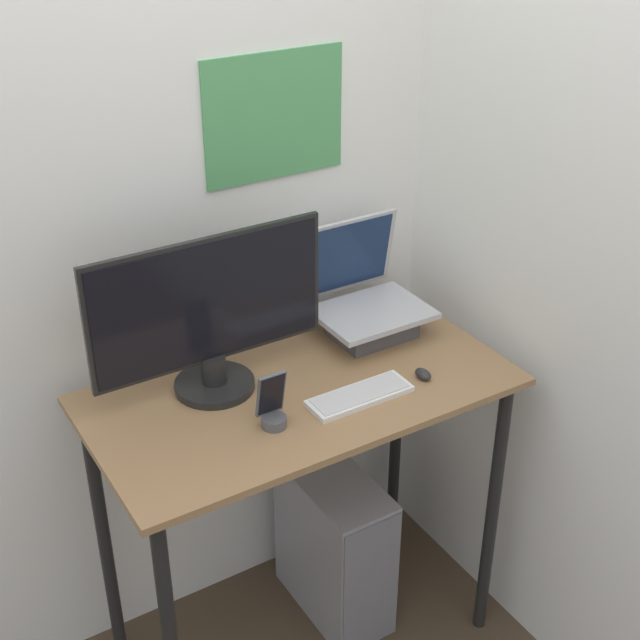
{
  "coord_description": "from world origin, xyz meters",
  "views": [
    {
      "loc": [
        -0.94,
        -1.35,
        2.17
      ],
      "look_at": [
        0.06,
        0.28,
        1.09
      ],
      "focal_mm": 50.0,
      "sensor_mm": 36.0,
      "label": 1
    }
  ],
  "objects_px": {
    "laptop": "(367,307)",
    "keyboard": "(360,396)",
    "cell_phone": "(273,409)",
    "computer_tower": "(335,545)",
    "mouse": "(423,374)",
    "monitor": "(210,319)"
  },
  "relations": [
    {
      "from": "monitor",
      "to": "cell_phone",
      "type": "bearing_deg",
      "value": -77.26
    },
    {
      "from": "laptop",
      "to": "computer_tower",
      "type": "xyz_separation_m",
      "value": [
        -0.15,
        -0.08,
        -0.74
      ]
    },
    {
      "from": "monitor",
      "to": "laptop",
      "type": "bearing_deg",
      "value": 4.13
    },
    {
      "from": "monitor",
      "to": "computer_tower",
      "type": "bearing_deg",
      "value": -7.5
    },
    {
      "from": "keyboard",
      "to": "computer_tower",
      "type": "height_order",
      "value": "keyboard"
    },
    {
      "from": "keyboard",
      "to": "cell_phone",
      "type": "height_order",
      "value": "cell_phone"
    },
    {
      "from": "laptop",
      "to": "cell_phone",
      "type": "height_order",
      "value": "laptop"
    },
    {
      "from": "laptop",
      "to": "keyboard",
      "type": "xyz_separation_m",
      "value": [
        -0.2,
        -0.27,
        -0.07
      ]
    },
    {
      "from": "monitor",
      "to": "keyboard",
      "type": "xyz_separation_m",
      "value": [
        0.29,
        -0.23,
        -0.19
      ]
    },
    {
      "from": "keyboard",
      "to": "computer_tower",
      "type": "bearing_deg",
      "value": 74.77
    },
    {
      "from": "keyboard",
      "to": "computer_tower",
      "type": "relative_size",
      "value": 0.55
    },
    {
      "from": "mouse",
      "to": "computer_tower",
      "type": "xyz_separation_m",
      "value": [
        -0.14,
        0.2,
        -0.68
      ]
    },
    {
      "from": "monitor",
      "to": "keyboard",
      "type": "bearing_deg",
      "value": -38.96
    },
    {
      "from": "mouse",
      "to": "computer_tower",
      "type": "distance_m",
      "value": 0.72
    },
    {
      "from": "computer_tower",
      "to": "mouse",
      "type": "bearing_deg",
      "value": -54.67
    },
    {
      "from": "monitor",
      "to": "computer_tower",
      "type": "relative_size",
      "value": 1.24
    },
    {
      "from": "mouse",
      "to": "cell_phone",
      "type": "distance_m",
      "value": 0.43
    },
    {
      "from": "cell_phone",
      "to": "computer_tower",
      "type": "distance_m",
      "value": 0.79
    },
    {
      "from": "monitor",
      "to": "cell_phone",
      "type": "relative_size",
      "value": 4.23
    },
    {
      "from": "mouse",
      "to": "computer_tower",
      "type": "relative_size",
      "value": 0.11
    },
    {
      "from": "keyboard",
      "to": "laptop",
      "type": "bearing_deg",
      "value": 53.17
    },
    {
      "from": "keyboard",
      "to": "mouse",
      "type": "bearing_deg",
      "value": -2.51
    }
  ]
}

